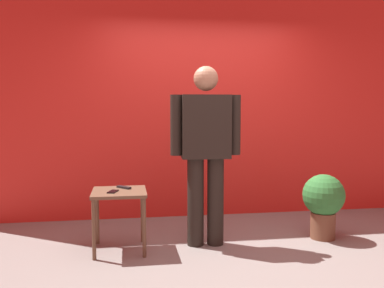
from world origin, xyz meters
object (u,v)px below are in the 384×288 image
at_px(cell_phone, 113,192).
at_px(tv_remote, 124,187).
at_px(side_table, 119,200).
at_px(potted_plant, 323,201).
at_px(standing_person, 206,146).

xyz_separation_m(cell_phone, tv_remote, (0.10, 0.17, 0.01)).
distance_m(side_table, cell_phone, 0.13).
distance_m(side_table, potted_plant, 2.13).
height_order(standing_person, potted_plant, standing_person).
bearing_deg(tv_remote, cell_phone, -163.84).
relative_size(cell_phone, potted_plant, 0.21).
relative_size(standing_person, tv_remote, 10.56).
relative_size(side_table, cell_phone, 4.09).
height_order(side_table, tv_remote, tv_remote).
distance_m(standing_person, cell_phone, 1.01).
height_order(standing_person, cell_phone, standing_person).
bearing_deg(side_table, tv_remote, 68.96).
relative_size(standing_person, potted_plant, 2.61).
relative_size(tv_remote, potted_plant, 0.25).
xyz_separation_m(standing_person, side_table, (-0.86, -0.04, -0.51)).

